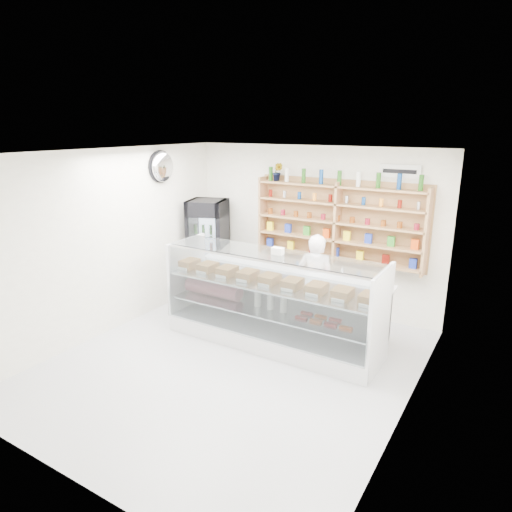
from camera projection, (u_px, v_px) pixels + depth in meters
The scene contains 8 objects.
room at pixel (231, 265), 5.79m from camera, with size 5.00×5.00×5.00m.
display_counter at pixel (273, 319), 6.70m from camera, with size 3.21×0.96×1.40m.
shop_worker at pixel (315, 284), 6.98m from camera, with size 0.57×0.37×1.56m, color white.
drinks_cooler at pixel (208, 248), 8.46m from camera, with size 0.82×0.81×1.82m.
wall_shelving at pixel (337, 222), 7.41m from camera, with size 2.84×0.28×1.33m.
potted_plant at pixel (278, 172), 7.76m from camera, with size 0.17×0.14×0.31m, color #1E6626.
security_mirror at pixel (163, 167), 7.57m from camera, with size 0.15×0.50×0.50m, color silver.
wall_sign at pixel (400, 171), 6.83m from camera, with size 0.62×0.03×0.20m, color white.
Camera 1 is at (3.15, -4.57, 3.12)m, focal length 32.00 mm.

